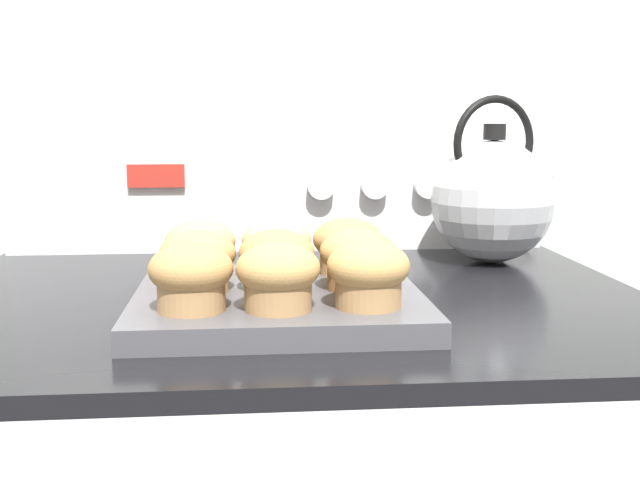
{
  "coord_description": "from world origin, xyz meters",
  "views": [
    {
      "loc": [
        -0.04,
        -0.51,
        1.07
      ],
      "look_at": [
        0.02,
        0.24,
        0.95
      ],
      "focal_mm": 45.0,
      "sensor_mm": 36.0,
      "label": 1
    }
  ],
  "objects_px": {
    "muffin_pan": "(278,301)",
    "muffin_r1_c1": "(277,260)",
    "muffin_r0_c0": "(191,276)",
    "tea_kettle": "(493,199)",
    "muffin_r1_c0": "(198,260)",
    "muffin_r0_c2": "(368,273)",
    "muffin_r2_c0": "(201,247)",
    "muffin_r1_c2": "(357,258)",
    "muffin_r2_c2": "(347,245)",
    "muffin_r0_c1": "(278,276)",
    "muffin_r2_c1": "(277,246)"
  },
  "relations": [
    {
      "from": "muffin_r1_c0",
      "to": "muffin_r2_c0",
      "type": "xyz_separation_m",
      "value": [
        -0.0,
        0.07,
        0.0
      ]
    },
    {
      "from": "muffin_pan",
      "to": "muffin_r2_c2",
      "type": "bearing_deg",
      "value": 44.36
    },
    {
      "from": "muffin_pan",
      "to": "muffin_r1_c2",
      "type": "height_order",
      "value": "muffin_r1_c2"
    },
    {
      "from": "muffin_r1_c2",
      "to": "muffin_r2_c2",
      "type": "height_order",
      "value": "same"
    },
    {
      "from": "muffin_pan",
      "to": "muffin_r1_c0",
      "type": "xyz_separation_m",
      "value": [
        -0.08,
        0.0,
        0.04
      ]
    },
    {
      "from": "muffin_pan",
      "to": "muffin_r1_c1",
      "type": "relative_size",
      "value": 3.73
    },
    {
      "from": "muffin_r1_c2",
      "to": "muffin_r2_c0",
      "type": "height_order",
      "value": "same"
    },
    {
      "from": "muffin_r0_c1",
      "to": "muffin_r2_c2",
      "type": "height_order",
      "value": "same"
    },
    {
      "from": "muffin_r1_c0",
      "to": "tea_kettle",
      "type": "relative_size",
      "value": 0.34
    },
    {
      "from": "tea_kettle",
      "to": "muffin_r2_c2",
      "type": "bearing_deg",
      "value": -141.09
    },
    {
      "from": "muffin_r0_c2",
      "to": "muffin_r0_c0",
      "type": "bearing_deg",
      "value": -179.94
    },
    {
      "from": "muffin_pan",
      "to": "muffin_r2_c1",
      "type": "height_order",
      "value": "muffin_r2_c1"
    },
    {
      "from": "muffin_r0_c0",
      "to": "muffin_r2_c1",
      "type": "xyz_separation_m",
      "value": [
        0.08,
        0.15,
        0.0
      ]
    },
    {
      "from": "muffin_pan",
      "to": "muffin_r1_c0",
      "type": "bearing_deg",
      "value": 179.8
    },
    {
      "from": "muffin_r1_c0",
      "to": "muffin_r0_c0",
      "type": "bearing_deg",
      "value": -90.94
    },
    {
      "from": "muffin_pan",
      "to": "muffin_r1_c2",
      "type": "bearing_deg",
      "value": -1.91
    },
    {
      "from": "muffin_r1_c1",
      "to": "muffin_r2_c2",
      "type": "bearing_deg",
      "value": 45.02
    },
    {
      "from": "muffin_r0_c1",
      "to": "muffin_r1_c0",
      "type": "xyz_separation_m",
      "value": [
        -0.07,
        0.08,
        0.0
      ]
    },
    {
      "from": "muffin_pan",
      "to": "muffin_r0_c1",
      "type": "height_order",
      "value": "muffin_r0_c1"
    },
    {
      "from": "muffin_r1_c2",
      "to": "muffin_pan",
      "type": "bearing_deg",
      "value": 178.09
    },
    {
      "from": "muffin_r1_c2",
      "to": "muffin_r0_c2",
      "type": "bearing_deg",
      "value": -90.19
    },
    {
      "from": "muffin_r0_c1",
      "to": "muffin_pan",
      "type": "bearing_deg",
      "value": 88.0
    },
    {
      "from": "muffin_r0_c0",
      "to": "tea_kettle",
      "type": "xyz_separation_m",
      "value": [
        0.36,
        0.32,
        0.03
      ]
    },
    {
      "from": "muffin_r1_c1",
      "to": "muffin_pan",
      "type": "bearing_deg",
      "value": 70.6
    },
    {
      "from": "muffin_r2_c0",
      "to": "muffin_r0_c0",
      "type": "bearing_deg",
      "value": -89.94
    },
    {
      "from": "muffin_r1_c2",
      "to": "muffin_r2_c0",
      "type": "relative_size",
      "value": 1.0
    },
    {
      "from": "muffin_r1_c0",
      "to": "muffin_r2_c1",
      "type": "distance_m",
      "value": 0.11
    },
    {
      "from": "muffin_r0_c0",
      "to": "muffin_r1_c1",
      "type": "relative_size",
      "value": 1.0
    },
    {
      "from": "muffin_r1_c0",
      "to": "tea_kettle",
      "type": "bearing_deg",
      "value": 33.95
    },
    {
      "from": "muffin_r1_c0",
      "to": "muffin_r2_c0",
      "type": "bearing_deg",
      "value": 91.06
    },
    {
      "from": "muffin_r0_c2",
      "to": "muffin_r2_c2",
      "type": "distance_m",
      "value": 0.15
    },
    {
      "from": "muffin_r2_c0",
      "to": "muffin_r1_c0",
      "type": "bearing_deg",
      "value": -88.94
    },
    {
      "from": "muffin_r1_c0",
      "to": "muffin_r2_c0",
      "type": "height_order",
      "value": "same"
    },
    {
      "from": "muffin_r2_c0",
      "to": "tea_kettle",
      "type": "height_order",
      "value": "tea_kettle"
    },
    {
      "from": "muffin_r1_c0",
      "to": "muffin_r2_c2",
      "type": "relative_size",
      "value": 1.0
    },
    {
      "from": "muffin_r2_c2",
      "to": "muffin_r1_c0",
      "type": "bearing_deg",
      "value": -153.95
    },
    {
      "from": "muffin_r1_c1",
      "to": "muffin_r2_c2",
      "type": "distance_m",
      "value": 0.11
    },
    {
      "from": "muffin_r0_c1",
      "to": "muffin_r2_c1",
      "type": "relative_size",
      "value": 1.0
    },
    {
      "from": "muffin_pan",
      "to": "tea_kettle",
      "type": "relative_size",
      "value": 1.27
    },
    {
      "from": "muffin_r0_c1",
      "to": "muffin_r1_c1",
      "type": "xyz_separation_m",
      "value": [
        0.0,
        0.08,
        0.0
      ]
    },
    {
      "from": "muffin_r2_c0",
      "to": "muffin_r1_c2",
      "type": "bearing_deg",
      "value": -26.72
    },
    {
      "from": "muffin_r2_c1",
      "to": "muffin_r1_c1",
      "type": "bearing_deg",
      "value": -91.95
    },
    {
      "from": "muffin_r2_c0",
      "to": "muffin_r0_c2",
      "type": "bearing_deg",
      "value": -44.22
    },
    {
      "from": "muffin_r1_c1",
      "to": "muffin_r1_c2",
      "type": "relative_size",
      "value": 1.0
    },
    {
      "from": "muffin_r1_c2",
      "to": "tea_kettle",
      "type": "relative_size",
      "value": 0.34
    },
    {
      "from": "muffin_r1_c2",
      "to": "muffin_r2_c1",
      "type": "distance_m",
      "value": 0.11
    },
    {
      "from": "muffin_r2_c1",
      "to": "muffin_r0_c1",
      "type": "bearing_deg",
      "value": -91.66
    },
    {
      "from": "muffin_r1_c1",
      "to": "muffin_r0_c2",
      "type": "bearing_deg",
      "value": -42.97
    },
    {
      "from": "muffin_r1_c0",
      "to": "muffin_r1_c2",
      "type": "xyz_separation_m",
      "value": [
        0.15,
        -0.0,
        0.0
      ]
    },
    {
      "from": "muffin_r1_c0",
      "to": "muffin_r1_c1",
      "type": "bearing_deg",
      "value": -2.26
    }
  ]
}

